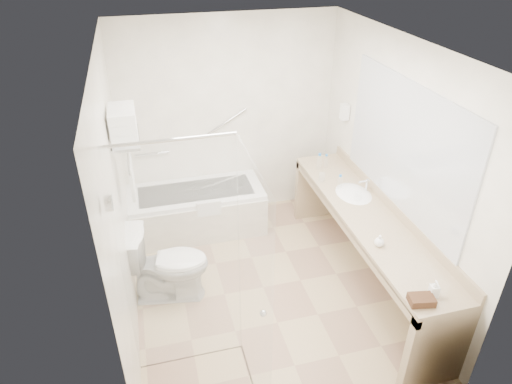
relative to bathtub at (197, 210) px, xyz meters
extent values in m
plane|color=tan|center=(0.50, -1.24, -0.28)|extent=(3.20, 3.20, 0.00)
cube|color=white|center=(0.50, -1.24, 2.22)|extent=(2.60, 3.20, 0.10)
cube|color=white|center=(0.50, 0.36, 0.97)|extent=(2.60, 0.10, 2.50)
cube|color=white|center=(0.50, -2.84, 0.97)|extent=(2.60, 0.10, 2.50)
cube|color=white|center=(-0.80, -1.24, 0.97)|extent=(0.10, 3.20, 2.50)
cube|color=white|center=(1.80, -1.24, 0.97)|extent=(0.10, 3.20, 2.50)
cube|color=white|center=(0.00, 0.01, 0.00)|extent=(1.60, 0.70, 0.55)
cube|color=silver|center=(0.00, -0.35, -0.03)|extent=(1.60, 0.02, 0.50)
cube|color=silver|center=(0.10, -0.34, 0.22)|extent=(0.28, 0.06, 0.18)
cylinder|color=silver|center=(-0.45, 0.32, 0.67)|extent=(0.40, 0.03, 0.03)
cylinder|color=silver|center=(0.45, 0.32, 0.97)|extent=(0.53, 0.03, 0.33)
cube|color=silver|center=(-0.35, -1.94, 0.77)|extent=(0.90, 0.01, 2.10)
cube|color=silver|center=(0.10, -2.39, 0.77)|extent=(0.02, 0.90, 2.10)
cylinder|color=silver|center=(-0.35, -1.94, 1.82)|extent=(0.90, 0.02, 0.02)
sphere|color=silver|center=(0.13, -2.54, 0.72)|extent=(0.05, 0.05, 0.05)
cylinder|color=silver|center=(-0.75, -2.39, 1.67)|extent=(0.04, 0.10, 0.10)
cube|color=silver|center=(-0.67, -0.89, 1.42)|extent=(0.24, 0.55, 0.02)
cylinder|color=silver|center=(-0.67, -0.89, 1.20)|extent=(0.02, 0.55, 0.02)
cube|color=silver|center=(-0.67, -0.89, 1.04)|extent=(0.03, 0.42, 0.32)
cube|color=silver|center=(-0.67, -0.89, 1.48)|extent=(0.22, 0.40, 0.08)
cube|color=silver|center=(-0.67, -0.89, 1.57)|extent=(0.22, 0.40, 0.08)
cube|color=silver|center=(-0.67, -0.89, 1.65)|extent=(0.22, 0.40, 0.08)
cube|color=tan|center=(1.52, -1.39, 0.55)|extent=(0.55, 2.70, 0.05)
cube|color=tan|center=(1.78, -1.39, 0.62)|extent=(0.03, 2.70, 0.10)
cube|color=tan|center=(1.27, -1.39, 0.49)|extent=(0.04, 2.70, 0.08)
cube|color=tan|center=(1.52, -2.70, 0.12)|extent=(0.55, 0.08, 0.80)
cube|color=tan|center=(1.52, -0.08, 0.12)|extent=(0.55, 0.08, 0.80)
ellipsoid|color=white|center=(1.55, -0.99, 0.54)|extent=(0.40, 0.52, 0.14)
cylinder|color=silver|center=(1.70, -0.99, 0.65)|extent=(0.03, 0.03, 0.14)
cube|color=silver|center=(1.79, -1.39, 1.27)|extent=(0.02, 2.00, 1.20)
cube|color=white|center=(1.75, -0.19, 1.17)|extent=(0.08, 0.10, 0.18)
imported|color=white|center=(-0.45, -1.10, 0.13)|extent=(0.88, 0.59, 0.80)
cube|color=#432817|center=(1.35, -2.60, 0.61)|extent=(0.21, 0.16, 0.06)
imported|color=white|center=(1.48, -2.55, 0.61)|extent=(0.09, 0.16, 0.07)
imported|color=white|center=(1.38, -1.87, 0.62)|extent=(0.11, 0.13, 0.09)
cylinder|color=silver|center=(1.41, -0.37, 0.66)|extent=(0.06, 0.06, 0.17)
cylinder|color=blue|center=(1.41, -0.37, 0.76)|extent=(0.03, 0.03, 0.03)
cylinder|color=silver|center=(1.44, -0.87, 0.65)|extent=(0.05, 0.05, 0.15)
cylinder|color=blue|center=(1.44, -0.87, 0.74)|extent=(0.03, 0.03, 0.02)
cylinder|color=silver|center=(1.50, -0.35, 0.65)|extent=(0.05, 0.05, 0.14)
cylinder|color=blue|center=(1.50, -0.35, 0.73)|extent=(0.03, 0.03, 0.02)
cylinder|color=silver|center=(1.33, -0.64, 0.62)|extent=(0.09, 0.09, 0.09)
cylinder|color=silver|center=(1.53, -1.14, 0.62)|extent=(0.09, 0.09, 0.10)
camera|label=1|loc=(-0.50, -4.73, 3.06)|focal=32.00mm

